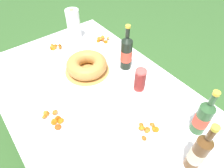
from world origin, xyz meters
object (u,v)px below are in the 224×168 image
object	(u,v)px
cider_bottle_amber	(199,152)
juice_bottle_red	(126,53)
bundt_cake	(87,65)
snack_plate_far	(54,121)
cider_bottle_green	(203,117)
paper_towel_roll	(74,25)
snack_plate_near	(147,130)
snack_plate_right	(101,40)
cup_stack	(140,80)
snack_plate_left	(54,48)

from	to	relation	value
cider_bottle_amber	juice_bottle_red	bearing A→B (deg)	163.59
bundt_cake	snack_plate_far	xyz separation A→B (m)	(0.26, -0.39, -0.04)
cider_bottle_green	cider_bottle_amber	distance (m)	0.22
cider_bottle_green	paper_towel_roll	xyz separation A→B (m)	(-1.22, -0.07, 0.01)
juice_bottle_red	snack_plate_near	distance (m)	0.57
juice_bottle_red	snack_plate_right	size ratio (longest dim) A/B	1.56
cider_bottle_green	snack_plate_near	xyz separation A→B (m)	(-0.16, -0.23, -0.10)
cider_bottle_green	paper_towel_roll	world-z (taller)	cider_bottle_green
bundt_cake	snack_plate_far	size ratio (longest dim) A/B	1.38
cider_bottle_green	snack_plate_right	size ratio (longest dim) A/B	1.42
snack_plate_right	snack_plate_far	bearing A→B (deg)	-53.80
bundt_cake	paper_towel_roll	world-z (taller)	paper_towel_roll
cup_stack	paper_towel_roll	size ratio (longest dim) A/B	0.63
snack_plate_near	snack_plate_far	xyz separation A→B (m)	(-0.37, -0.38, 0.00)
juice_bottle_red	paper_towel_roll	xyz separation A→B (m)	(-0.57, -0.10, -0.00)
snack_plate_near	paper_towel_roll	bearing A→B (deg)	171.20
cider_bottle_green	snack_plate_right	xyz separation A→B (m)	(-1.04, 0.08, -0.10)
juice_bottle_red	snack_plate_left	world-z (taller)	juice_bottle_red
bundt_cake	juice_bottle_red	xyz separation A→B (m)	(0.14, 0.25, 0.08)
cup_stack	snack_plate_near	xyz separation A→B (m)	(0.27, -0.19, -0.07)
snack_plate_near	paper_towel_roll	distance (m)	1.08
snack_plate_near	paper_towel_roll	world-z (taller)	paper_towel_roll
bundt_cake	cider_bottle_amber	size ratio (longest dim) A/B	0.94
snack_plate_left	snack_plate_far	bearing A→B (deg)	-26.29
cider_bottle_amber	snack_plate_near	size ratio (longest dim) A/B	1.61
bundt_cake	snack_plate_right	size ratio (longest dim) A/B	1.47
juice_bottle_red	snack_plate_far	world-z (taller)	juice_bottle_red
snack_plate_near	cider_bottle_green	bearing A→B (deg)	55.32
cup_stack	snack_plate_far	size ratio (longest dim) A/B	0.70
bundt_cake	cup_stack	xyz separation A→B (m)	(0.36, 0.18, 0.03)
cup_stack	cider_bottle_green	xyz separation A→B (m)	(0.43, 0.04, 0.03)
snack_plate_left	snack_plate_right	size ratio (longest dim) A/B	1.00
cup_stack	snack_plate_right	world-z (taller)	cup_stack
snack_plate_right	snack_plate_far	distance (m)	0.86
snack_plate_far	snack_plate_near	bearing A→B (deg)	45.60
cider_bottle_amber	snack_plate_right	size ratio (longest dim) A/B	1.56
cider_bottle_green	bundt_cake	bearing A→B (deg)	-164.63
cider_bottle_amber	paper_towel_roll	xyz separation A→B (m)	(-1.32, 0.13, -0.00)
snack_plate_left	paper_towel_roll	world-z (taller)	paper_towel_roll
cider_bottle_green	snack_plate_right	distance (m)	1.05
cider_bottle_green	snack_plate_left	world-z (taller)	cider_bottle_green
snack_plate_near	paper_towel_roll	size ratio (longest dim) A/B	0.82
cider_bottle_green	snack_plate_left	size ratio (longest dim) A/B	1.42
cider_bottle_amber	snack_plate_far	distance (m)	0.77
cider_bottle_amber	snack_plate_left	distance (m)	1.29
cup_stack	snack_plate_far	world-z (taller)	cup_stack
cider_bottle_green	juice_bottle_red	distance (m)	0.65
cup_stack	paper_towel_roll	bearing A→B (deg)	-178.28
cider_bottle_amber	snack_plate_far	bearing A→B (deg)	-146.63
cider_bottle_amber	bundt_cake	bearing A→B (deg)	-178.35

